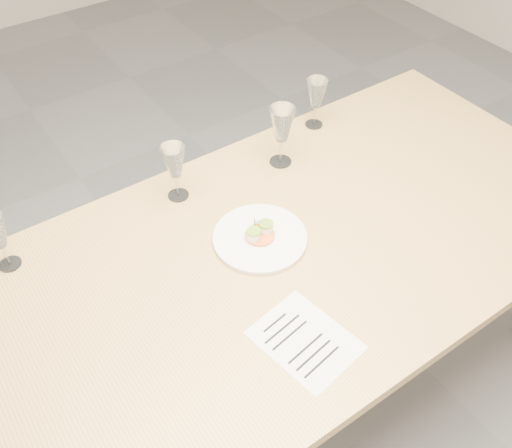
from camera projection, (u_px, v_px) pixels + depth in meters
ground at (242, 402)px, 2.11m from camera, size 7.00×7.00×0.00m
dining_table at (238, 287)px, 1.63m from camera, size 2.40×1.00×0.75m
dinner_plate at (260, 237)px, 1.66m from camera, size 0.28×0.28×0.07m
recipe_sheet at (305, 340)px, 1.43m from camera, size 0.23×0.28×0.00m
wine_glass_2 at (174, 163)px, 1.71m from camera, size 0.08×0.08×0.19m
wine_glass_3 at (282, 126)px, 1.82m from camera, size 0.09×0.09×0.21m
wine_glass_4 at (316, 94)px, 1.99m from camera, size 0.07×0.07×0.18m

